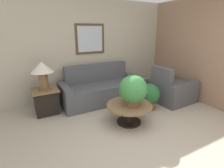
% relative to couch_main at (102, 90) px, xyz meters
% --- Properties ---
extents(ground_plane, '(20.00, 20.00, 0.00)m').
position_rel_couch_main_xyz_m(ground_plane, '(-0.12, -2.21, -0.31)').
color(ground_plane, tan).
extents(wall_back, '(6.68, 0.09, 2.60)m').
position_rel_couch_main_xyz_m(wall_back, '(-0.12, 0.55, 1.00)').
color(wall_back, '#B2A893').
rests_on(wall_back, ground_plane).
extents(wall_right, '(0.06, 4.73, 2.60)m').
position_rel_couch_main_xyz_m(wall_right, '(2.25, -0.85, 0.99)').
color(wall_right, '#937056').
rests_on(wall_right, ground_plane).
extents(couch_main, '(2.12, 0.86, 0.95)m').
position_rel_couch_main_xyz_m(couch_main, '(0.00, 0.00, 0.00)').
color(couch_main, '#4C4C51').
rests_on(couch_main, ground_plane).
extents(armchair, '(1.01, 1.00, 0.95)m').
position_rel_couch_main_xyz_m(armchair, '(1.60, -0.87, -0.01)').
color(armchair, '#4C4C51').
rests_on(armchair, ground_plane).
extents(coffee_table, '(0.91, 0.91, 0.40)m').
position_rel_couch_main_xyz_m(coffee_table, '(-0.00, -1.29, -0.02)').
color(coffee_table, black).
rests_on(coffee_table, ground_plane).
extents(side_table, '(0.56, 0.56, 0.57)m').
position_rel_couch_main_xyz_m(side_table, '(-1.41, -0.02, -0.02)').
color(side_table, black).
rests_on(side_table, ground_plane).
extents(table_lamp, '(0.48, 0.48, 0.62)m').
position_rel_couch_main_xyz_m(table_lamp, '(-1.41, -0.02, 0.69)').
color(table_lamp, brown).
rests_on(table_lamp, side_table).
extents(potted_plant_on_table, '(0.55, 0.55, 0.61)m').
position_rel_couch_main_xyz_m(potted_plant_on_table, '(0.04, -1.34, 0.41)').
color(potted_plant_on_table, brown).
rests_on(potted_plant_on_table, coffee_table).
extents(potted_plant_floor, '(0.50, 0.50, 0.62)m').
position_rel_couch_main_xyz_m(potted_plant_floor, '(0.79, -0.97, 0.02)').
color(potted_plant_floor, brown).
rests_on(potted_plant_floor, ground_plane).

